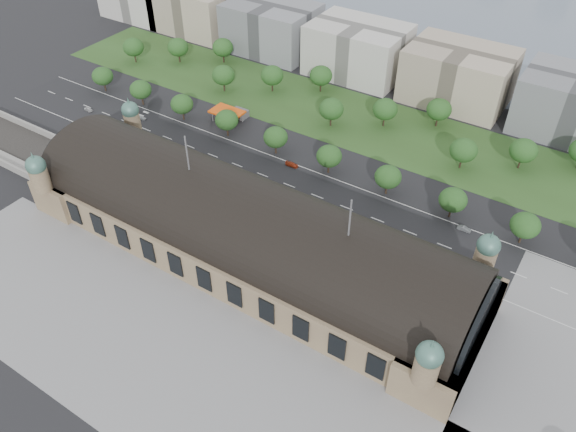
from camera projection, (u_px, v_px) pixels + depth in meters
The scene contains 46 objects.
ground at pixel (246, 254), 179.62m from camera, with size 900.00×900.00×0.00m, color black.
station at pixel (245, 230), 172.96m from camera, with size 150.00×48.40×44.30m.
track_cutting at pixel (19, 151), 223.13m from camera, with size 70.00×24.00×3.10m.
plaza_south at pixel (178, 367), 147.35m from camera, with size 190.00×48.00×0.12m, color gray.
road_slab at pixel (263, 175), 212.19m from camera, with size 260.00×26.00×0.10m, color black.
grass_belt at pixel (344, 116), 245.31m from camera, with size 300.00×45.00×0.10m, color #2C4B1E.
petrol_station at pixel (234, 113), 241.72m from camera, with size 14.00×13.00×5.05m.
office_1 at pixel (197, 8), 310.56m from camera, with size 45.00×32.00×24.00m, color #BCAC94.
office_2 at pixel (271, 28), 289.93m from camera, with size 45.00×32.00×24.00m, color gray.
office_3 at pixel (358, 50), 269.31m from camera, with size 45.00×32.00×24.00m, color silver.
office_4 at pixel (458, 76), 248.69m from camera, with size 45.00×32.00×24.00m, color #BCAC94.
tree_row_0 at pixel (103, 76), 258.22m from camera, with size 9.60×9.60×11.52m.
tree_row_1 at pixel (141, 90), 248.32m from camera, with size 9.60×9.60×11.52m.
tree_row_2 at pixel (182, 104), 238.42m from camera, with size 9.60×9.60×11.52m.
tree_row_3 at pixel (227, 120), 228.52m from camera, with size 9.60×9.60×11.52m.
tree_row_4 at pixel (276, 137), 218.62m from camera, with size 9.60×9.60×11.52m.
tree_row_5 at pixel (329, 156), 208.72m from camera, with size 9.60×9.60×11.52m.
tree_row_6 at pixel (388, 177), 198.82m from camera, with size 9.60×9.60×11.52m.
tree_row_7 at pixel (453, 200), 188.92m from camera, with size 9.60×9.60×11.52m.
tree_row_8 at pixel (525, 225), 179.02m from camera, with size 9.60×9.60×11.52m.
tree_belt_0 at pixel (133, 47), 281.13m from camera, with size 10.40×10.40×12.48m.
tree_belt_1 at pixel (178, 47), 280.97m from camera, with size 10.40×10.40×12.48m.
tree_belt_2 at pixel (223, 47), 280.81m from camera, with size 10.40×10.40×12.48m.
tree_belt_3 at pixel (223, 75), 257.62m from camera, with size 10.40×10.40×12.48m.
tree_belt_4 at pixel (272, 75), 257.46m from camera, with size 10.40×10.40×12.48m.
tree_belt_5 at pixel (321, 76), 257.30m from camera, with size 10.40×10.40×12.48m.
tree_belt_6 at pixel (331, 109), 234.11m from camera, with size 10.40×10.40×12.48m.
tree_belt_7 at pixel (385, 109), 233.95m from camera, with size 10.40×10.40×12.48m.
tree_belt_8 at pixel (439, 109), 233.79m from camera, with size 10.40×10.40×12.48m.
tree_belt_9 at pixel (464, 150), 210.60m from camera, with size 10.40×10.40×12.48m.
tree_belt_10 at pixel (524, 151), 210.44m from camera, with size 10.40×10.40×12.48m.
traffic_car_0 at pixel (88, 109), 248.35m from camera, with size 1.89×4.69×1.60m, color silver.
traffic_car_1 at pixel (142, 118), 242.92m from camera, with size 1.35×3.87×1.28m, color gray.
traffic_car_3 at pixel (292, 165), 216.12m from camera, with size 2.11×5.20×1.51m, color maroon.
traffic_car_4 at pixel (282, 201), 199.17m from camera, with size 1.68×4.18×1.42m, color #1A294A.
traffic_car_5 at pixel (464, 229), 187.81m from camera, with size 1.60×4.59×1.51m, color slate.
parked_car_0 at pixel (123, 142), 228.12m from camera, with size 1.64×4.71×1.55m, color black.
parked_car_1 at pixel (153, 162), 217.31m from camera, with size 2.44×5.29×1.47m, color maroon.
parked_car_2 at pixel (172, 165), 216.31m from camera, with size 1.84×4.53×1.31m, color #171741.
parked_car_3 at pixel (209, 184), 206.78m from camera, with size 1.74×4.31×1.47m, color slate.
parked_car_4 at pixel (217, 189), 204.30m from camera, with size 1.49×4.26×1.40m, color white.
parked_car_5 at pixel (231, 193), 202.64m from camera, with size 2.24×4.85×1.35m, color gray.
parked_car_6 at pixel (247, 193), 202.56m from camera, with size 2.09×5.14×1.49m, color black.
bus_west at pixel (257, 191), 201.78m from camera, with size 3.01×12.88×3.59m, color red.
bus_mid at pixel (340, 215), 191.64m from camera, with size 2.88×12.31×3.43m, color silver.
bus_east at pixel (373, 238), 182.68m from camera, with size 3.07×13.13×3.66m, color silver.
Camera 1 is at (81.05, -101.00, 125.79)m, focal length 35.00 mm.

